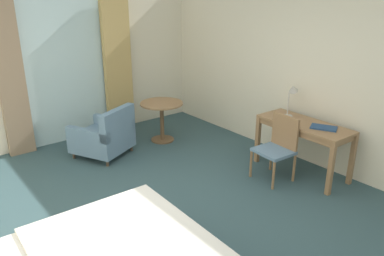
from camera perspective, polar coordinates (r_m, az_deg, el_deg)
ground at (r=4.60m, az=-1.99°, el=-13.78°), size 5.61×7.05×0.10m
wall_back at (r=6.82m, az=-19.00°, el=9.36°), size 5.21×0.12×2.72m
wall_right at (r=5.82m, az=18.55°, el=7.68°), size 0.12×6.65×2.72m
balcony_glass_door at (r=6.79m, az=-18.32°, el=7.97°), size 1.37×0.02×2.39m
curtain_panel_left at (r=6.44m, az=-25.56°, el=6.61°), size 0.40×0.10×2.44m
curtain_panel_right at (r=7.06m, az=-11.12°, el=9.24°), size 0.52×0.10×2.44m
writing_desk at (r=5.55m, az=16.50°, el=-0.19°), size 0.58×1.34×0.76m
desk_chair at (r=5.36m, az=12.83°, el=-2.45°), size 0.47×0.50×0.90m
desk_lamp at (r=5.74m, az=14.79°, el=4.98°), size 0.31×0.19×0.48m
closed_book at (r=5.38m, az=19.19°, el=0.06°), size 0.33×0.39×0.02m
armchair_by_window at (r=6.16m, az=-12.98°, el=-1.22°), size 1.02×1.03×0.81m
round_cafe_table at (r=6.56m, az=-4.57°, el=2.36°), size 0.73×0.73×0.69m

